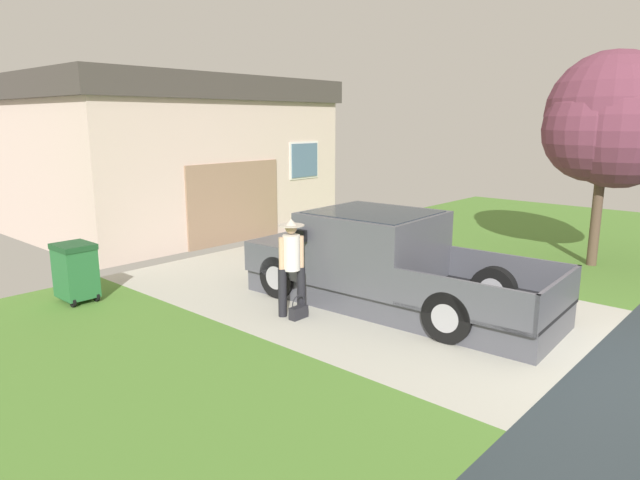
% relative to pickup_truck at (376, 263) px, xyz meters
% --- Properties ---
extents(pickup_truck, '(2.38, 5.69, 1.68)m').
position_rel_pickup_truck_xyz_m(pickup_truck, '(0.00, 0.00, 0.00)').
color(pickup_truck, '#4B4C55').
rests_on(pickup_truck, ground).
extents(person_with_hat, '(0.45, 0.45, 1.68)m').
position_rel_pickup_truck_xyz_m(person_with_hat, '(-1.52, 0.65, 0.20)').
color(person_with_hat, black).
rests_on(person_with_hat, ground).
extents(handbag, '(0.34, 0.15, 0.41)m').
position_rel_pickup_truck_xyz_m(handbag, '(-1.56, 0.45, -0.62)').
color(handbag, '#232328').
rests_on(handbag, ground).
extents(house_with_garage, '(8.41, 6.52, 4.44)m').
position_rel_pickup_truck_xyz_m(house_with_garage, '(1.77, 9.06, 1.50)').
color(house_with_garage, beige).
rests_on(house_with_garage, ground).
extents(front_yard_tree, '(2.95, 2.95, 4.80)m').
position_rel_pickup_truck_xyz_m(front_yard_tree, '(5.71, -2.14, 2.44)').
color(front_yard_tree, brown).
rests_on(front_yard_tree, ground).
extents(wheeled_trash_bin, '(0.60, 0.72, 1.08)m').
position_rel_pickup_truck_xyz_m(wheeled_trash_bin, '(-3.62, 4.12, -0.16)').
color(wheeled_trash_bin, '#286B38').
rests_on(wheeled_trash_bin, ground).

